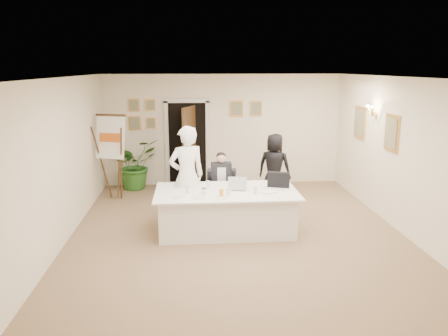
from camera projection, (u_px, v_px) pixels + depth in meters
floor at (237, 232)px, 8.02m from camera, size 7.00×7.00×0.00m
ceiling at (238, 77)px, 7.39m from camera, size 6.00×7.00×0.02m
wall_back at (223, 130)px, 11.10m from camera, size 6.00×0.10×2.80m
wall_front at (275, 230)px, 4.31m from camera, size 6.00×0.10×2.80m
wall_left at (63, 161)px, 7.48m from camera, size 0.10×7.00×2.80m
wall_right at (401, 155)px, 7.93m from camera, size 0.10×7.00×2.80m
doorway at (188, 146)px, 10.94m from camera, size 1.14×0.86×2.20m
pictures_back_wall at (191, 113)px, 10.91m from camera, size 3.40×0.06×0.80m
pictures_right_wall at (374, 127)px, 9.01m from camera, size 0.06×2.20×0.80m
wall_sconce at (372, 110)px, 8.93m from camera, size 0.20×0.30×0.24m
conference_table at (226, 211)px, 8.01m from camera, size 2.58×1.38×0.78m
seated_man at (221, 183)px, 8.87m from camera, size 0.61×0.64×1.32m
flip_chart at (114, 161)px, 9.85m from camera, size 0.69×0.52×1.92m
standing_man at (187, 176)px, 8.22m from camera, size 0.81×0.67×1.92m
standing_woman at (274, 167)px, 9.87m from camera, size 0.88×0.76×1.52m
potted_palm at (134, 164)px, 10.82m from camera, size 1.45×1.45×1.22m
laptop at (237, 182)px, 8.01m from camera, size 0.38×0.40×0.28m
laptop_bag at (278, 180)px, 8.14m from camera, size 0.42×0.23×0.28m
paper_stack at (268, 192)px, 7.80m from camera, size 0.30×0.23×0.03m
plate_left at (179, 197)px, 7.54m from camera, size 0.24×0.24×0.01m
plate_mid at (200, 197)px, 7.50m from camera, size 0.26×0.26×0.01m
plate_near at (222, 198)px, 7.48m from camera, size 0.25×0.25×0.01m
glass_a at (187, 189)px, 7.79m from camera, size 0.07×0.07×0.14m
glass_b at (228, 192)px, 7.61m from camera, size 0.07×0.07×0.14m
glass_c at (255, 190)px, 7.71m from camera, size 0.08×0.08×0.14m
glass_d at (208, 185)px, 8.07m from camera, size 0.07×0.07×0.14m
oj_glass at (221, 193)px, 7.55m from camera, size 0.08×0.08×0.13m
steel_jug at (204, 191)px, 7.70m from camera, size 0.10×0.10×0.11m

